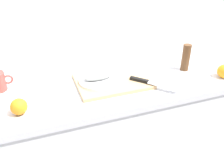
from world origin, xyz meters
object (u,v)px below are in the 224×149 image
(fish_fillet, at_px, (98,76))
(pepper_mill, at_px, (186,58))
(orange_0, at_px, (19,107))
(cutting_board, at_px, (112,81))
(white_plate, at_px, (98,80))
(chef_knife, at_px, (148,82))

(fish_fillet, relative_size, pepper_mill, 0.95)
(fish_fillet, bearing_deg, orange_0, -161.52)
(cutting_board, xyz_separation_m, pepper_mill, (0.49, -0.00, 0.08))
(white_plate, xyz_separation_m, pepper_mill, (0.58, -0.00, 0.06))
(cutting_board, height_order, fish_fillet, fish_fillet)
(fish_fillet, relative_size, chef_knife, 0.71)
(white_plate, bearing_deg, pepper_mill, -0.24)
(cutting_board, height_order, orange_0, orange_0)
(chef_knife, relative_size, pepper_mill, 1.34)
(cutting_board, relative_size, orange_0, 5.25)
(fish_fillet, distance_m, orange_0, 0.45)
(orange_0, distance_m, pepper_mill, 1.02)
(fish_fillet, bearing_deg, cutting_board, -0.51)
(cutting_board, relative_size, fish_fillet, 2.55)
(cutting_board, height_order, white_plate, white_plate)
(white_plate, relative_size, chef_knife, 0.95)
(fish_fillet, relative_size, orange_0, 2.06)
(chef_knife, bearing_deg, white_plate, -157.50)
(cutting_board, relative_size, chef_knife, 1.81)
(white_plate, bearing_deg, chef_knife, -23.97)
(white_plate, height_order, fish_fillet, fish_fillet)
(cutting_board, distance_m, chef_knife, 0.21)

